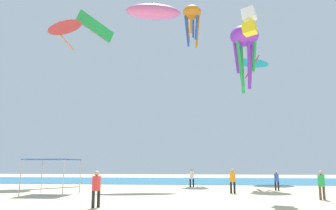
{
  "coord_description": "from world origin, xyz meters",
  "views": [
    {
      "loc": [
        3.22,
        -18.71,
        2.15
      ],
      "look_at": [
        -0.18,
        15.59,
        7.95
      ],
      "focal_mm": 37.5,
      "sensor_mm": 36.0,
      "label": 1
    }
  ],
  "objects_px": {
    "kite_octopus_purple": "(245,39)",
    "kite_octopus_orange": "(192,14)",
    "kite_parafoil_green": "(95,27)",
    "kite_inflatable_pink": "(153,12)",
    "person_central": "(321,183)",
    "kite_delta_teal": "(252,60)",
    "person_leftmost": "(277,179)",
    "person_near_tent": "(233,179)",
    "person_rightmost": "(192,176)",
    "kite_delta_red": "(64,25)",
    "kite_box_white": "(249,21)",
    "person_far_shore": "(96,186)",
    "canopy_tent": "(53,161)"
  },
  "relations": [
    {
      "from": "person_rightmost",
      "to": "person_far_shore",
      "type": "distance_m",
      "value": 17.03
    },
    {
      "from": "person_near_tent",
      "to": "person_leftmost",
      "type": "height_order",
      "value": "person_near_tent"
    },
    {
      "from": "kite_delta_teal",
      "to": "kite_box_white",
      "type": "distance_m",
      "value": 18.96
    },
    {
      "from": "person_central",
      "to": "kite_octopus_orange",
      "type": "bearing_deg",
      "value": -99.18
    },
    {
      "from": "canopy_tent",
      "to": "kite_inflatable_pink",
      "type": "relative_size",
      "value": 0.52
    },
    {
      "from": "person_central",
      "to": "person_far_shore",
      "type": "height_order",
      "value": "person_far_shore"
    },
    {
      "from": "kite_delta_red",
      "to": "kite_octopus_purple",
      "type": "bearing_deg",
      "value": 70.64
    },
    {
      "from": "person_near_tent",
      "to": "kite_delta_teal",
      "type": "distance_m",
      "value": 22.96
    },
    {
      "from": "person_leftmost",
      "to": "kite_octopus_purple",
      "type": "xyz_separation_m",
      "value": [
        -1.44,
        5.79,
        14.27
      ]
    },
    {
      "from": "kite_octopus_purple",
      "to": "kite_parafoil_green",
      "type": "xyz_separation_m",
      "value": [
        -18.43,
        6.53,
        4.73
      ]
    },
    {
      "from": "person_near_tent",
      "to": "kite_parafoil_green",
      "type": "bearing_deg",
      "value": 101.64
    },
    {
      "from": "kite_octopus_orange",
      "to": "canopy_tent",
      "type": "bearing_deg",
      "value": -15.66
    },
    {
      "from": "canopy_tent",
      "to": "person_central",
      "type": "xyz_separation_m",
      "value": [
        18.01,
        -2.01,
        -1.35
      ]
    },
    {
      "from": "canopy_tent",
      "to": "kite_inflatable_pink",
      "type": "distance_m",
      "value": 21.1
    },
    {
      "from": "person_far_shore",
      "to": "kite_parafoil_green",
      "type": "relative_size",
      "value": 0.43
    },
    {
      "from": "person_rightmost",
      "to": "kite_parafoil_green",
      "type": "height_order",
      "value": "kite_parafoil_green"
    },
    {
      "from": "person_near_tent",
      "to": "person_far_shore",
      "type": "bearing_deg",
      "value": -162.49
    },
    {
      "from": "person_central",
      "to": "kite_delta_red",
      "type": "relative_size",
      "value": 0.35
    },
    {
      "from": "kite_box_white",
      "to": "kite_delta_red",
      "type": "distance_m",
      "value": 23.54
    },
    {
      "from": "kite_parafoil_green",
      "to": "kite_inflatable_pink",
      "type": "bearing_deg",
      "value": -83.16
    },
    {
      "from": "person_rightmost",
      "to": "kite_parafoil_green",
      "type": "bearing_deg",
      "value": -35.94
    },
    {
      "from": "person_far_shore",
      "to": "kite_parafoil_green",
      "type": "height_order",
      "value": "kite_parafoil_green"
    },
    {
      "from": "person_rightmost",
      "to": "kite_box_white",
      "type": "relative_size",
      "value": 0.8
    },
    {
      "from": "canopy_tent",
      "to": "kite_parafoil_green",
      "type": "relative_size",
      "value": 0.79
    },
    {
      "from": "kite_octopus_purple",
      "to": "kite_delta_red",
      "type": "distance_m",
      "value": 20.87
    },
    {
      "from": "person_leftmost",
      "to": "kite_octopus_orange",
      "type": "distance_m",
      "value": 26.78
    },
    {
      "from": "canopy_tent",
      "to": "person_central",
      "type": "height_order",
      "value": "canopy_tent"
    },
    {
      "from": "person_near_tent",
      "to": "kite_octopus_orange",
      "type": "height_order",
      "value": "kite_octopus_orange"
    },
    {
      "from": "person_far_shore",
      "to": "kite_octopus_orange",
      "type": "bearing_deg",
      "value": -151.12
    },
    {
      "from": "canopy_tent",
      "to": "person_central",
      "type": "relative_size",
      "value": 1.9
    },
    {
      "from": "kite_parafoil_green",
      "to": "kite_octopus_orange",
      "type": "bearing_deg",
      "value": -37.51
    },
    {
      "from": "person_far_shore",
      "to": "kite_box_white",
      "type": "distance_m",
      "value": 17.08
    },
    {
      "from": "person_rightmost",
      "to": "kite_delta_red",
      "type": "height_order",
      "value": "kite_delta_red"
    },
    {
      "from": "kite_parafoil_green",
      "to": "kite_octopus_orange",
      "type": "height_order",
      "value": "kite_octopus_orange"
    },
    {
      "from": "person_central",
      "to": "person_far_shore",
      "type": "relative_size",
      "value": 0.97
    },
    {
      "from": "person_leftmost",
      "to": "person_rightmost",
      "type": "relative_size",
      "value": 0.93
    },
    {
      "from": "person_central",
      "to": "kite_delta_teal",
      "type": "bearing_deg",
      "value": -118.1
    },
    {
      "from": "person_rightmost",
      "to": "kite_delta_red",
      "type": "xyz_separation_m",
      "value": [
        -14.91,
        3.56,
        17.27
      ]
    },
    {
      "from": "person_near_tent",
      "to": "kite_parafoil_green",
      "type": "height_order",
      "value": "kite_parafoil_green"
    },
    {
      "from": "person_leftmost",
      "to": "kite_parafoil_green",
      "type": "distance_m",
      "value": 30.12
    },
    {
      "from": "person_near_tent",
      "to": "kite_box_white",
      "type": "bearing_deg",
      "value": -71.17
    },
    {
      "from": "kite_octopus_purple",
      "to": "person_far_shore",
      "type": "bearing_deg",
      "value": 75.83
    },
    {
      "from": "kite_octopus_purple",
      "to": "kite_octopus_orange",
      "type": "distance_m",
      "value": 12.64
    },
    {
      "from": "kite_box_white",
      "to": "kite_octopus_orange",
      "type": "relative_size",
      "value": 0.36
    },
    {
      "from": "kite_delta_teal",
      "to": "kite_octopus_purple",
      "type": "bearing_deg",
      "value": 176.93
    },
    {
      "from": "person_central",
      "to": "kite_box_white",
      "type": "xyz_separation_m",
      "value": [
        -3.48,
        3.18,
        11.89
      ]
    },
    {
      "from": "person_central",
      "to": "kite_octopus_orange",
      "type": "xyz_separation_m",
      "value": [
        -8.34,
        22.22,
        21.15
      ]
    },
    {
      "from": "person_rightmost",
      "to": "person_leftmost",
      "type": "bearing_deg",
      "value": 150.32
    },
    {
      "from": "person_far_shore",
      "to": "kite_octopus_orange",
      "type": "distance_m",
      "value": 34.83
    },
    {
      "from": "person_near_tent",
      "to": "person_far_shore",
      "type": "xyz_separation_m",
      "value": [
        -7.51,
        -9.49,
        0.01
      ]
    }
  ]
}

